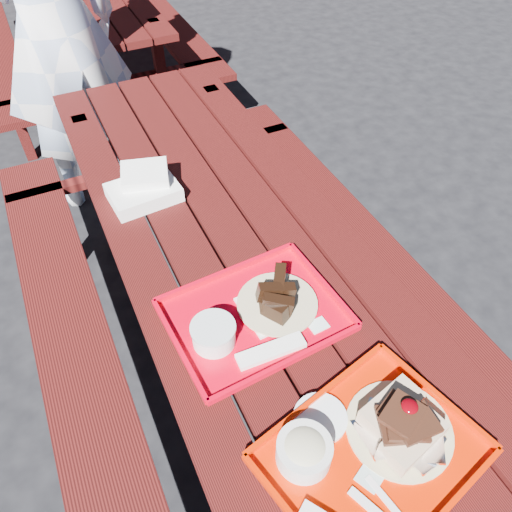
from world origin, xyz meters
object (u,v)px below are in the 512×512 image
(picnic_table_far, at_px, (74,6))
(near_tray, at_px, (366,443))
(picnic_table_near, at_px, (237,280))
(person, at_px, (54,28))
(far_tray, at_px, (254,316))

(picnic_table_far, bearing_deg, near_tray, -90.20)
(picnic_table_near, height_order, near_tray, near_tray)
(person, bearing_deg, picnic_table_far, -115.77)
(far_tray, bearing_deg, picnic_table_near, 74.87)
(near_tray, bearing_deg, person, 96.45)
(far_tray, height_order, person, person)
(picnic_table_near, relative_size, person, 1.28)
(picnic_table_near, distance_m, far_tray, 0.39)
(picnic_table_far, xyz_separation_m, far_tray, (-0.08, -3.11, 0.21))
(picnic_table_far, height_order, person, person)
(near_tray, height_order, person, person)
(near_tray, relative_size, far_tray, 1.09)
(picnic_table_far, relative_size, person, 1.28)
(far_tray, relative_size, person, 0.26)
(picnic_table_far, relative_size, near_tray, 4.53)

